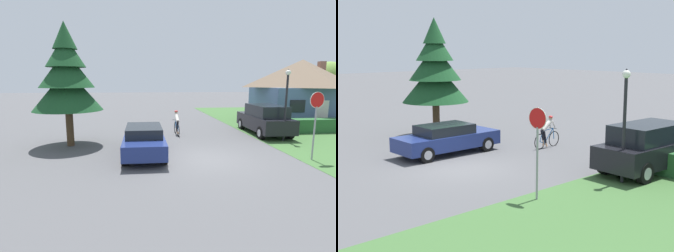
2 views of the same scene
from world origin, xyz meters
TOP-DOWN VIEW (x-y plane):
  - ground_plane at (0.00, 0.00)m, footprint 140.00×140.00m
  - cottage_house at (10.71, 9.97)m, footprint 7.65×7.39m
  - hedge_row at (9.95, 5.16)m, footprint 9.12×0.90m
  - sedan_left_lane at (-2.54, 1.08)m, footprint 1.90×4.80m
  - cyclist at (-0.40, 5.39)m, footprint 0.44×1.79m
  - parked_suv_right at (5.25, 5.06)m, footprint 2.16×5.00m
  - stop_sign at (4.68, -0.62)m, footprint 0.68×0.09m
  - street_lamp at (5.42, 2.99)m, footprint 0.29×0.29m
  - conifer_tall_near at (-6.38, 3.13)m, footprint 3.51×3.51m
  - deciduous_tree_right at (15.33, 12.92)m, footprint 3.21×3.21m

SIDE VIEW (x-z plane):
  - ground_plane at x=0.00m, z-range 0.00..0.00m
  - hedge_row at x=9.95m, z-range 0.00..0.91m
  - sedan_left_lane at x=-2.54m, z-range 0.02..1.37m
  - cyclist at x=-0.40m, z-range -0.04..1.51m
  - parked_suv_right at x=5.25m, z-range 0.01..1.90m
  - stop_sign at x=4.68m, z-range 0.58..3.51m
  - street_lamp at x=5.42m, z-range 0.52..4.56m
  - cottage_house at x=10.71m, z-range 0.10..5.23m
  - deciduous_tree_right at x=15.33m, z-range 0.91..6.14m
  - conifer_tall_near at x=-6.38m, z-range 0.43..6.73m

